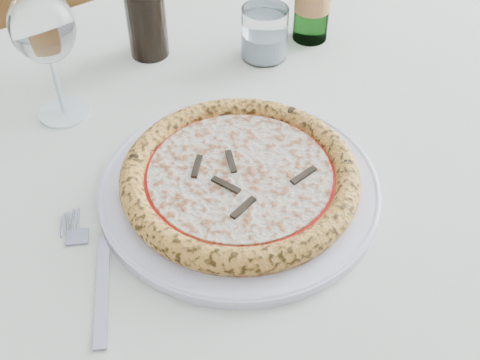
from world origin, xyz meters
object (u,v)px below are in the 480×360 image
Objects in this scene: chair_far at (49,25)px; wine_glass at (43,30)px; plate at (240,186)px; tumbler at (264,36)px; dining_table at (207,186)px; pizza at (240,176)px.

chair_far is 4.78× the size of wine_glass.
tumbler reaches higher than plate.
dining_table is at bearing -88.47° from chair_far.
plate is 0.33m from wine_glass.
dining_table is 4.72× the size of plate.
pizza is at bearing -126.53° from tumbler.
chair_far is 3.09× the size of pizza.
plate is (0.02, -0.93, 0.23)m from chair_far.
chair_far is at bearing 91.53° from dining_table.
dining_table is 1.82× the size of chair_far.
wine_glass is (-0.15, 0.27, 0.11)m from pizza.
plate is at bearing -61.19° from wine_glass.
plate is at bearing -126.53° from tumbler.
chair_far is at bearing 107.43° from tumbler.
chair_far is (-0.02, 0.83, -0.14)m from dining_table.
chair_far is 0.96m from plate.
wine_glass reaches higher than tumbler.
plate is 4.24× the size of tumbler.
plate is at bearing -90.00° from dining_table.
dining_table is 5.62× the size of pizza.
tumbler is (0.19, 0.16, 0.12)m from dining_table.
dining_table is at bearing -48.66° from wine_glass.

